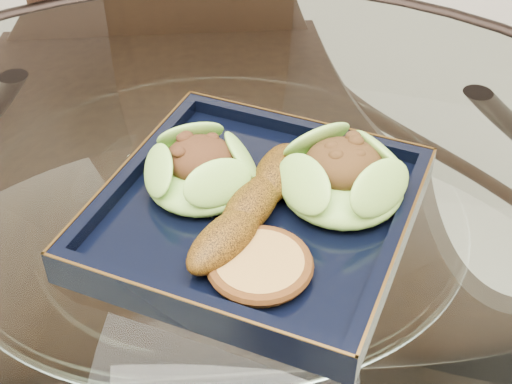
{
  "coord_description": "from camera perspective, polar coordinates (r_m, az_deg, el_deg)",
  "views": [
    {
      "loc": [
        0.07,
        -0.46,
        1.21
      ],
      "look_at": [
        0.03,
        0.03,
        0.8
      ],
      "focal_mm": 50.0,
      "sensor_mm": 36.0,
      "label": 1
    }
  ],
  "objects": [
    {
      "name": "dining_table",
      "position": [
        0.77,
        -2.73,
        -12.98
      ],
      "size": [
        1.13,
        1.13,
        0.77
      ],
      "color": "white",
      "rests_on": "ground"
    },
    {
      "name": "dining_chair",
      "position": [
        1.12,
        -6.63,
        2.25
      ],
      "size": [
        0.46,
        0.46,
        0.94
      ],
      "rotation": [
        0.0,
        0.0,
        0.15
      ],
      "color": "black",
      "rests_on": "ground"
    },
    {
      "name": "navy_plate",
      "position": [
        0.65,
        0.0,
        -2.01
      ],
      "size": [
        0.34,
        0.34,
        0.02
      ],
      "primitive_type": "cube",
      "rotation": [
        0.0,
        0.0,
        -0.33
      ],
      "color": "black",
      "rests_on": "dining_table"
    },
    {
      "name": "lettuce_wrap_left",
      "position": [
        0.66,
        -4.43,
        1.52
      ],
      "size": [
        0.1,
        0.1,
        0.04
      ],
      "primitive_type": "ellipsoid",
      "rotation": [
        0.0,
        0.0,
        0.01
      ],
      "color": "#6AA42F",
      "rests_on": "navy_plate"
    },
    {
      "name": "lettuce_wrap_right",
      "position": [
        0.65,
        6.92,
        0.94
      ],
      "size": [
        0.14,
        0.14,
        0.04
      ],
      "primitive_type": "ellipsoid",
      "rotation": [
        0.0,
        0.0,
        0.25
      ],
      "color": "#518D28",
      "rests_on": "navy_plate"
    },
    {
      "name": "roasted_plantain",
      "position": [
        0.63,
        -0.38,
        -1.06
      ],
      "size": [
        0.11,
        0.18,
        0.03
      ],
      "primitive_type": "ellipsoid",
      "rotation": [
        0.0,
        0.0,
        1.16
      ],
      "color": "#653C0A",
      "rests_on": "navy_plate"
    },
    {
      "name": "crumb_patty",
      "position": [
        0.59,
        0.3,
        -5.96
      ],
      "size": [
        0.1,
        0.1,
        0.01
      ],
      "primitive_type": "cylinder",
      "rotation": [
        0.0,
        0.0,
        0.34
      ],
      "color": "#B4873C",
      "rests_on": "navy_plate"
    }
  ]
}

